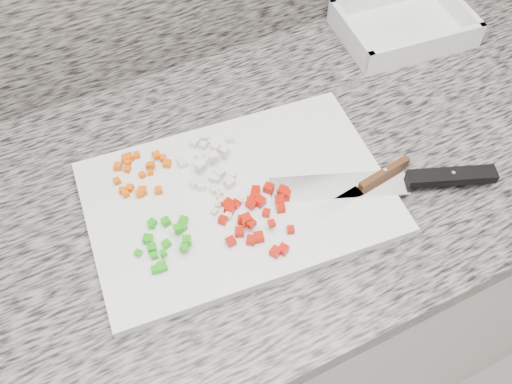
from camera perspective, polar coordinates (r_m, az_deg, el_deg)
cabinet at (r=1.32m, az=0.34°, el=-10.44°), size 3.92×0.62×0.86m
countertop at (r=0.94m, az=0.48°, el=1.47°), size 3.96×0.64×0.04m
cutting_board at (r=0.88m, az=-1.75°, el=-0.58°), size 0.49×0.35×0.02m
carrot_pile at (r=0.91m, az=-11.62°, el=2.01°), size 0.10×0.10×0.02m
onion_pile at (r=0.90m, az=-4.65°, el=2.95°), size 0.10×0.12×0.02m
green_pepper_pile at (r=0.83m, az=-9.01°, el=-4.81°), size 0.09×0.09×0.02m
red_pepper_pile at (r=0.84m, az=0.18°, el=-2.16°), size 0.13×0.13×0.02m
garlic_pile at (r=0.86m, az=-3.25°, el=-1.48°), size 0.05×0.06×0.01m
chef_knife at (r=0.91m, az=15.43°, el=1.18°), size 0.34×0.17×0.02m
paring_knife at (r=0.90m, az=11.52°, el=1.05°), size 0.19×0.04×0.02m
tray at (r=1.19m, az=14.49°, el=15.72°), size 0.26×0.20×0.05m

